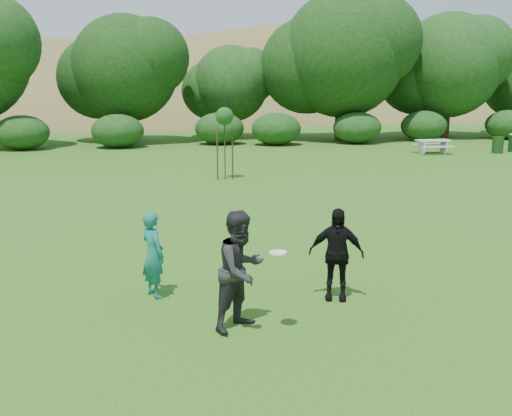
{
  "coord_description": "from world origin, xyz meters",
  "views": [
    {
      "loc": [
        -2.03,
        -8.94,
        3.76
      ],
      "look_at": [
        0.0,
        3.0,
        1.1
      ],
      "focal_mm": 40.0,
      "sensor_mm": 36.0,
      "label": 1
    }
  ],
  "objects": [
    {
      "name": "player_teal",
      "position": [
        -2.21,
        0.94,
        0.78
      ],
      "size": [
        0.61,
        0.68,
        1.57
      ],
      "primitive_type": "imported",
      "rotation": [
        0.0,
        0.0,
        2.08
      ],
      "color": "#176A63",
      "rests_on": "ground"
    },
    {
      "name": "hillside",
      "position": [
        -0.56,
        68.45,
        -11.97
      ],
      "size": [
        150.0,
        72.0,
        52.0
      ],
      "color": "olive",
      "rests_on": "ground"
    },
    {
      "name": "tree_row",
      "position": [
        3.23,
        28.68,
        4.87
      ],
      "size": [
        53.92,
        10.38,
        9.62
      ],
      "color": "#3A2616",
      "rests_on": "ground"
    },
    {
      "name": "picnic_table",
      "position": [
        12.63,
        19.92,
        0.52
      ],
      "size": [
        1.8,
        1.48,
        0.76
      ],
      "color": "#B5B0A7",
      "rests_on": "ground"
    },
    {
      "name": "player_black",
      "position": [
        0.96,
        0.28,
        0.83
      ],
      "size": [
        1.05,
        0.7,
        1.65
      ],
      "primitive_type": "imported",
      "rotation": [
        0.0,
        0.0,
        -0.33
      ],
      "color": "black",
      "rests_on": "ground"
    },
    {
      "name": "sapling",
      "position": [
        0.52,
        13.38,
        2.42
      ],
      "size": [
        0.7,
        0.7,
        2.85
      ],
      "color": "#372815",
      "rests_on": "ground"
    },
    {
      "name": "trash_can_near",
      "position": [
        16.26,
        19.57,
        0.45
      ],
      "size": [
        0.6,
        0.6,
        0.9
      ],
      "primitive_type": "cylinder",
      "color": "#183E16",
      "rests_on": "ground"
    },
    {
      "name": "player_grey",
      "position": [
        -0.86,
        -0.66,
        0.94
      ],
      "size": [
        1.16,
        1.13,
        1.88
      ],
      "primitive_type": "imported",
      "rotation": [
        0.0,
        0.0,
        0.67
      ],
      "color": "#242426",
      "rests_on": "ground"
    },
    {
      "name": "ground",
      "position": [
        0.0,
        0.0,
        0.0
      ],
      "size": [
        120.0,
        120.0,
        0.0
      ],
      "primitive_type": "plane",
      "color": "#19470C",
      "rests_on": "ground"
    },
    {
      "name": "frisbee",
      "position": [
        -0.35,
        -0.99,
        1.3
      ],
      "size": [
        0.27,
        0.27,
        0.03
      ],
      "color": "white",
      "rests_on": "ground"
    }
  ]
}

